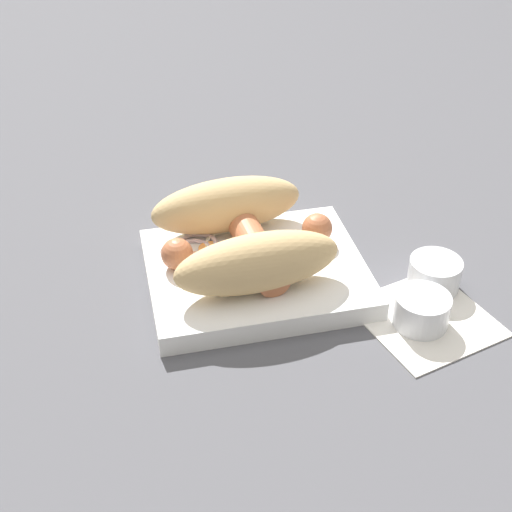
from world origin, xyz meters
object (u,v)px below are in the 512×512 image
Objects in this scene: bread_roll at (241,232)px; condiment_cup_far at (434,276)px; sausage at (249,241)px; food_tray at (256,273)px; condiment_cup_near at (421,312)px.

bread_roll is 3.34× the size of condiment_cup_far.
condiment_cup_far is at bearing -21.49° from sausage.
condiment_cup_far is (0.16, -0.06, -0.02)m from sausage.
food_tray is 4.15× the size of condiment_cup_far.
sausage is at bearing 139.94° from condiment_cup_near.
food_tray is at bearing 144.53° from condiment_cup_near.
sausage is (-0.00, 0.02, 0.03)m from food_tray.
bread_roll reaches higher than food_tray.
sausage is 3.44× the size of condiment_cup_far.
sausage reaches higher than food_tray.
condiment_cup_far is (0.16, -0.05, 0.00)m from food_tray.
food_tray is at bearing 164.16° from condiment_cup_far.
condiment_cup_far is at bearing -15.84° from food_tray.
sausage is at bearing 98.17° from food_tray.
condiment_cup_far is at bearing 54.53° from condiment_cup_near.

